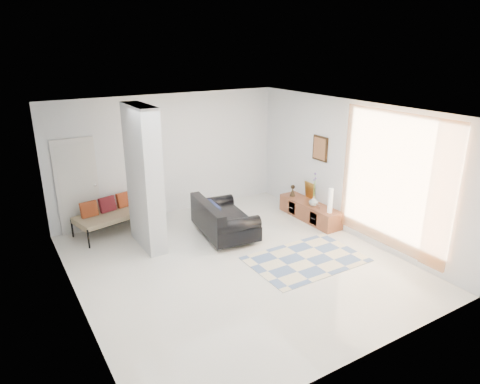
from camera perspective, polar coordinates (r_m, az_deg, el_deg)
floor at (r=8.02m, az=-0.51°, el=-9.45°), size 6.00×6.00×0.00m
ceiling at (r=7.11m, az=-0.58°, el=10.76°), size 6.00×6.00×0.00m
wall_back at (r=10.04m, az=-9.39°, el=4.84°), size 6.00×0.00×6.00m
wall_front at (r=5.31m, az=16.51°, el=-9.05°), size 6.00×0.00×6.00m
wall_left at (r=6.57m, az=-21.65°, el=-4.05°), size 0.00×6.00×6.00m
wall_right at (r=9.10m, az=14.51°, el=3.00°), size 0.00×6.00×6.00m
partition_column at (r=8.41m, az=-12.67°, el=1.82°), size 0.35×1.20×2.80m
hallway_door at (r=9.56m, az=-20.88°, el=0.71°), size 0.85×0.06×2.04m
curtain at (r=8.31m, az=19.76°, el=1.29°), size 0.00×2.55×2.55m
wall_art at (r=9.65m, az=10.65°, el=5.73°), size 0.04×0.45×0.55m
media_console at (r=9.96m, az=9.27°, el=-2.50°), size 0.45×1.72×0.80m
loveseat at (r=8.98m, az=-2.44°, el=-3.71°), size 1.14×1.74×0.76m
daybed at (r=9.57m, az=-16.14°, el=-2.61°), size 1.92×1.16×0.77m
area_rug at (r=8.23m, az=8.77°, el=-8.85°), size 2.12×1.41×0.01m
cylinder_lamp at (r=9.33m, az=11.95°, el=-1.13°), size 0.10×0.10×0.54m
bronze_figurine at (r=10.24m, az=7.04°, el=0.20°), size 0.14×0.14×0.27m
vase at (r=9.70m, az=9.79°, el=-1.21°), size 0.21×0.21×0.21m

